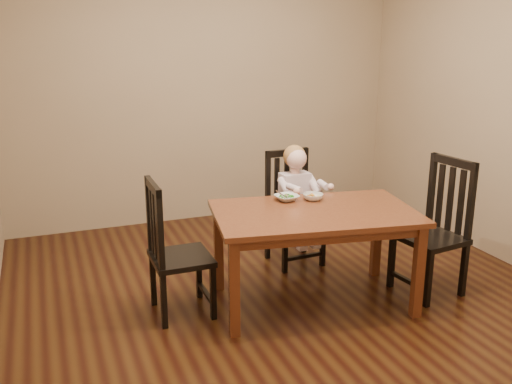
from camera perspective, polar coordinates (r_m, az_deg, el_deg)
name	(u,v)px	position (r m, az deg, el deg)	size (l,w,h in m)	color
room	(288,114)	(3.91, 3.25, 7.79)	(4.01, 4.01, 2.71)	#3B200C
dining_table	(314,222)	(4.00, 5.86, -2.97)	(1.51, 1.05, 0.69)	#522413
chair_child	(293,210)	(4.78, 3.69, -1.77)	(0.42, 0.41, 0.94)	black
chair_left	(174,252)	(3.91, -8.21, -5.92)	(0.39, 0.41, 0.96)	black
chair_right	(435,229)	(4.41, 17.49, -3.58)	(0.47, 0.49, 1.01)	black
toddler	(296,195)	(4.70, 3.99, -0.27)	(0.32, 0.40, 0.55)	white
bowl_peas	(287,198)	(4.18, 3.09, -0.57)	(0.17, 0.17, 0.04)	silver
bowl_veg	(313,197)	(4.21, 5.74, -0.48)	(0.15, 0.15, 0.05)	silver
fork	(282,196)	(4.15, 2.63, -0.37)	(0.06, 0.11, 0.05)	silver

